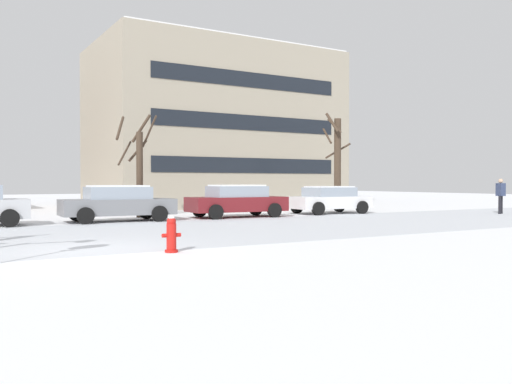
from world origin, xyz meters
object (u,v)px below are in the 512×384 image
Objects in this scene: parked_car_gray at (118,203)px; parked_car_white at (329,199)px; parked_car_maroon at (237,201)px; pedestrian_crossing at (501,193)px; fire_hydrant at (171,234)px.

parked_car_white is at bearing -0.29° from parked_car_gray.
parked_car_gray is at bearing 179.71° from parked_car_white.
parked_car_maroon is at bearing -178.62° from parked_car_white.
parked_car_maroon is (5.33, -0.18, 0.00)m from parked_car_gray.
pedestrian_crossing reaches higher than parked_car_maroon.
fire_hydrant is 0.19× the size of parked_car_maroon.
parked_car_gray is at bearing 80.07° from fire_hydrant.
pedestrian_crossing is (7.12, -4.54, 0.31)m from parked_car_white.
fire_hydrant is 20.30m from pedestrian_crossing.
fire_hydrant is 12.17m from parked_car_maroon.
parked_car_gray reaches higher than fire_hydrant.
pedestrian_crossing is at bearing -32.50° from parked_car_white.
parked_car_gray is 1.00× the size of parked_car_maroon.
parked_car_maroon is 5.33m from parked_car_white.
parked_car_maroon reaches higher than parked_car_white.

